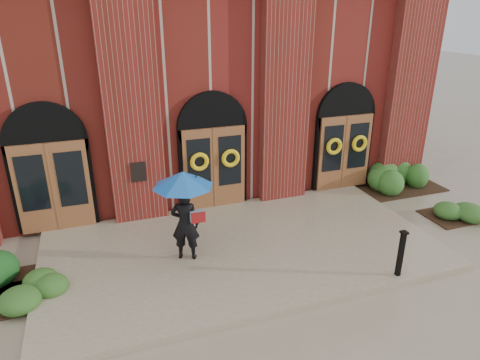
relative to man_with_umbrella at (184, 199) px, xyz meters
name	(u,v)px	position (x,y,z in m)	size (l,w,h in m)	color
ground	(245,254)	(1.48, -0.10, -1.74)	(90.00, 90.00, 0.00)	gray
landing	(243,248)	(1.48, 0.05, -1.67)	(10.00, 5.30, 0.15)	tan
church_building	(172,70)	(1.48, 8.69, 1.76)	(16.20, 12.53, 7.00)	maroon
man_with_umbrella	(184,199)	(0.00, 0.00, 0.00)	(1.85, 1.85, 2.27)	black
metal_post	(401,253)	(4.43, -2.35, -0.99)	(0.15, 0.15, 1.14)	black
hedge_wall_right	(395,179)	(7.76, 2.10, -1.33)	(3.23, 1.29, 0.83)	#2B5B20
hedge_front_left	(26,288)	(-3.62, -0.20, -1.51)	(1.33, 1.14, 0.47)	#2A501B
hedge_front_right	(451,210)	(8.05, -0.19, -1.51)	(1.30, 1.11, 0.46)	#2A511D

